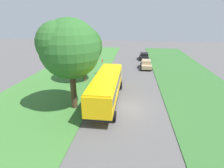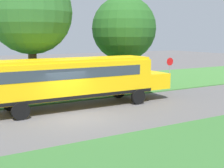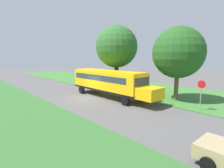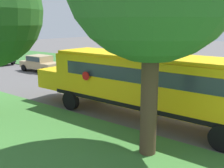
{
  "view_description": "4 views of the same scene",
  "coord_description": "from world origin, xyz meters",
  "px_view_note": "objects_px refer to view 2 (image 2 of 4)",
  "views": [
    {
      "loc": [
        0.36,
        -16.43,
        8.81
      ],
      "look_at": [
        -2.07,
        3.23,
        1.36
      ],
      "focal_mm": 28.0,
      "sensor_mm": 36.0,
      "label": 1
    },
    {
      "loc": [
        15.81,
        -6.86,
        4.59
      ],
      "look_at": [
        -0.09,
        2.47,
        1.73
      ],
      "focal_mm": 50.0,
      "sensor_mm": 36.0,
      "label": 2
    },
    {
      "loc": [
        11.07,
        16.66,
        4.68
      ],
      "look_at": [
        -1.44,
        2.85,
        1.85
      ],
      "focal_mm": 28.0,
      "sensor_mm": 36.0,
      "label": 3
    },
    {
      "loc": [
        -13.11,
        -4.9,
        4.58
      ],
      "look_at": [
        -1.89,
        3.62,
        1.32
      ],
      "focal_mm": 42.0,
      "sensor_mm": 36.0,
      "label": 4
    }
  ],
  "objects_px": {
    "school_bus": "(77,78)",
    "stop_sign": "(170,69)",
    "oak_tree_beside_bus": "(27,11)",
    "oak_tree_roadside_mid": "(125,28)"
  },
  "relations": [
    {
      "from": "oak_tree_beside_bus",
      "to": "oak_tree_roadside_mid",
      "type": "bearing_deg",
      "value": 96.49
    },
    {
      "from": "oak_tree_beside_bus",
      "to": "oak_tree_roadside_mid",
      "type": "height_order",
      "value": "oak_tree_beside_bus"
    },
    {
      "from": "oak_tree_beside_bus",
      "to": "stop_sign",
      "type": "relative_size",
      "value": 3.27
    },
    {
      "from": "oak_tree_roadside_mid",
      "to": "stop_sign",
      "type": "distance_m",
      "value": 5.23
    },
    {
      "from": "school_bus",
      "to": "oak_tree_beside_bus",
      "type": "height_order",
      "value": "oak_tree_beside_bus"
    },
    {
      "from": "oak_tree_roadside_mid",
      "to": "stop_sign",
      "type": "xyz_separation_m",
      "value": [
        2.08,
        3.26,
        -3.51
      ]
    },
    {
      "from": "oak_tree_roadside_mid",
      "to": "stop_sign",
      "type": "height_order",
      "value": "oak_tree_roadside_mid"
    },
    {
      "from": "stop_sign",
      "to": "oak_tree_beside_bus",
      "type": "bearing_deg",
      "value": -95.42
    },
    {
      "from": "oak_tree_beside_bus",
      "to": "oak_tree_roadside_mid",
      "type": "relative_size",
      "value": 1.13
    },
    {
      "from": "school_bus",
      "to": "stop_sign",
      "type": "height_order",
      "value": "school_bus"
    }
  ]
}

